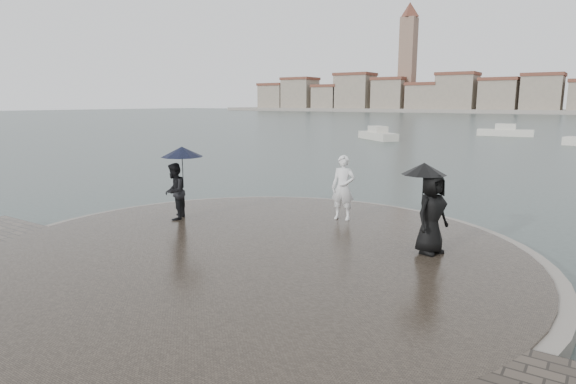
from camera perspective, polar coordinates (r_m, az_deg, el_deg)
The scene contains 8 objects.
ground at distance 8.68m, azimuth -18.49°, elevation -14.42°, with size 400.00×400.00×0.00m, color #2B3835.
kerb_ring at distance 10.93m, azimuth -3.83°, elevation -7.72°, with size 12.50×12.50×0.32m, color gray.
quay_tip at distance 10.92m, azimuth -3.83°, elevation -7.61°, with size 11.90×11.90×0.36m, color #2D261E.
statue at distance 13.40m, azimuth 6.55°, elevation 0.52°, with size 0.66×0.43×1.80m, color white.
visitor_left at distance 13.61m, azimuth -13.02°, elevation 1.62°, with size 1.28×1.16×2.04m.
visitor_right at distance 10.75m, azimuth 16.48°, elevation -1.32°, with size 1.14×1.08×1.95m.
far_skyline at distance 165.90m, azimuth 29.88°, elevation 9.96°, with size 260.00×20.00×37.00m.
boats at distance 46.36m, azimuth 30.94°, elevation 5.16°, with size 41.72×20.47×1.50m.
Camera 1 is at (6.35, -4.70, 3.60)m, focal length 30.00 mm.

